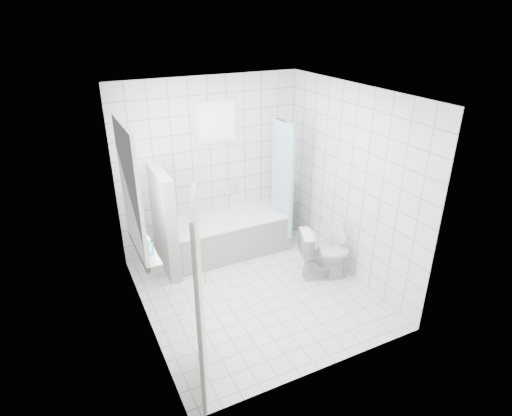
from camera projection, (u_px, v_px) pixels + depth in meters
ground at (255, 292)px, 5.68m from camera, size 3.00×3.00×0.00m
ceiling at (255, 93)px, 4.57m from camera, size 3.00×3.00×0.00m
wall_back at (211, 166)px, 6.34m from camera, size 2.80×0.02×2.60m
wall_front at (328, 264)px, 3.91m from camera, size 2.80×0.02×2.60m
wall_left at (138, 227)px, 4.56m from camera, size 0.02×3.00×2.60m
wall_right at (350, 184)px, 5.69m from camera, size 0.02×3.00×2.60m
window_left at (133, 191)px, 4.70m from camera, size 0.01×0.90×1.40m
window_back at (216, 122)px, 6.07m from camera, size 0.50×0.01×0.50m
window_sill at (144, 248)px, 5.03m from camera, size 0.18×1.02×0.08m
door at (200, 300)px, 3.91m from camera, size 0.31×0.77×2.00m
bathtub at (228, 235)px, 6.50m from camera, size 1.80×0.77×0.58m
partition_wall at (164, 222)px, 5.88m from camera, size 0.15×0.85×1.50m
tiled_ledge at (283, 215)px, 7.16m from camera, size 0.40×0.24×0.55m
toilet at (325, 254)px, 5.87m from camera, size 0.79×0.61×0.71m
curtain_rod at (280, 118)px, 6.09m from camera, size 0.02×0.80×0.02m
shower_curtain at (282, 180)px, 6.37m from camera, size 0.14×0.48×1.78m
tub_faucet at (224, 192)px, 6.58m from camera, size 0.18×0.06×0.06m
sill_bottles at (144, 238)px, 4.98m from camera, size 0.19×0.64×0.18m
ledge_bottles at (286, 194)px, 6.97m from camera, size 0.21×0.15×0.27m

